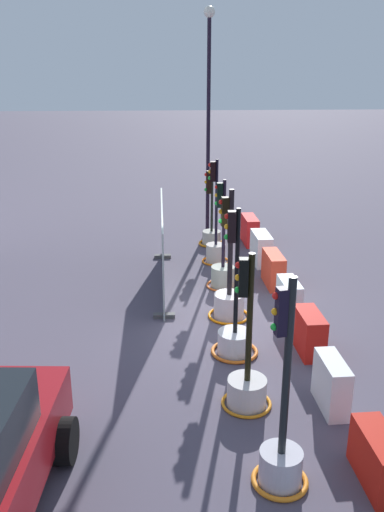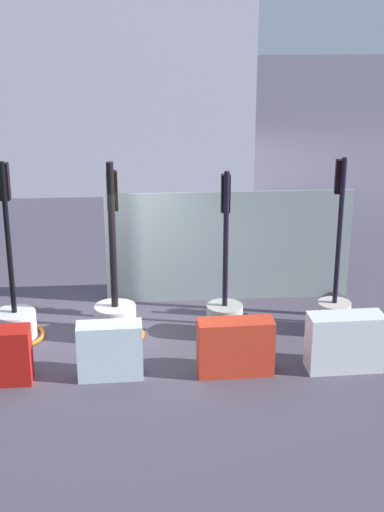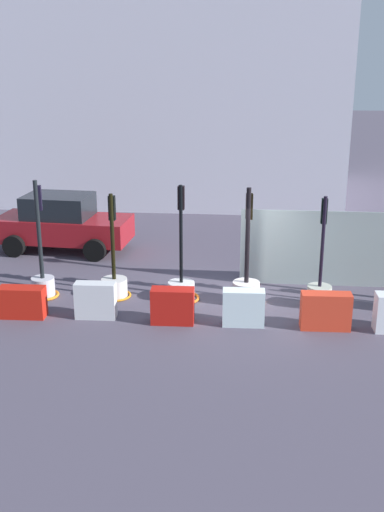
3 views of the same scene
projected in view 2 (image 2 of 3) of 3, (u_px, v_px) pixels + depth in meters
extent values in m
plane|color=#4C4655|center=(117.00, 337.00, 12.54)|extent=(120.00, 120.00, 0.00)
cylinder|color=silver|center=(16.00, 325.00, 12.42)|extent=(0.70, 0.70, 0.47)
cylinder|color=black|center=(8.00, 239.00, 11.91)|extent=(0.09, 0.09, 2.56)
cube|color=black|center=(4.00, 182.00, 11.71)|extent=(0.17, 0.16, 0.60)
sphere|color=red|center=(4.00, 168.00, 11.73)|extent=(0.10, 0.10, 0.10)
sphere|color=orange|center=(5.00, 180.00, 11.80)|extent=(0.10, 0.10, 0.10)
sphere|color=green|center=(6.00, 192.00, 11.86)|extent=(0.10, 0.10, 0.10)
torus|color=orange|center=(17.00, 336.00, 12.48)|extent=(0.96, 0.96, 0.07)
cylinder|color=silver|center=(116.00, 321.00, 12.43)|extent=(0.70, 0.70, 0.57)
cylinder|color=black|center=(112.00, 236.00, 11.93)|extent=(0.12, 0.12, 2.45)
cube|color=black|center=(112.00, 191.00, 11.81)|extent=(0.18, 0.18, 0.65)
sphere|color=red|center=(113.00, 176.00, 11.82)|extent=(0.10, 0.10, 0.10)
sphere|color=orange|center=(113.00, 189.00, 11.90)|extent=(0.10, 0.10, 0.10)
sphere|color=green|center=(114.00, 202.00, 11.97)|extent=(0.10, 0.10, 0.10)
torus|color=orange|center=(116.00, 335.00, 12.52)|extent=(0.97, 0.97, 0.06)
cylinder|color=#ADB2A3|center=(225.00, 320.00, 12.50)|extent=(0.62, 0.62, 0.55)
cylinder|color=black|center=(226.00, 240.00, 12.02)|extent=(0.09, 0.09, 2.30)
cube|color=black|center=(226.00, 194.00, 11.88)|extent=(0.14, 0.14, 0.62)
sphere|color=red|center=(225.00, 180.00, 11.89)|extent=(0.09, 0.09, 0.09)
sphere|color=orange|center=(225.00, 192.00, 11.96)|extent=(0.09, 0.09, 0.09)
sphere|color=green|center=(225.00, 204.00, 12.03)|extent=(0.09, 0.09, 0.09)
torus|color=orange|center=(224.00, 333.00, 12.59)|extent=(0.86, 0.86, 0.05)
cylinder|color=beige|center=(334.00, 317.00, 12.63)|extent=(0.57, 0.57, 0.55)
cylinder|color=black|center=(339.00, 232.00, 12.12)|extent=(0.08, 0.08, 2.50)
cube|color=black|center=(340.00, 177.00, 11.92)|extent=(0.19, 0.17, 0.55)
sphere|color=red|center=(339.00, 164.00, 11.94)|extent=(0.11, 0.11, 0.11)
sphere|color=orange|center=(338.00, 175.00, 12.00)|extent=(0.11, 0.11, 0.11)
sphere|color=green|center=(337.00, 186.00, 12.06)|extent=(0.11, 0.11, 0.11)
torus|color=orange|center=(333.00, 330.00, 12.72)|extent=(0.82, 0.82, 0.05)
cube|color=silver|center=(110.00, 351.00, 11.08)|extent=(0.99, 0.42, 0.88)
cube|color=red|center=(235.00, 347.00, 11.19)|extent=(1.16, 0.43, 0.88)
cube|color=white|center=(345.00, 342.00, 11.32)|extent=(1.17, 0.49, 0.91)
cube|color=#92A2A1|center=(229.00, 247.00, 13.73)|extent=(4.59, 0.04, 2.11)
cube|color=#4C4C4C|center=(120.00, 299.00, 13.93)|extent=(0.16, 0.50, 0.10)
cube|color=#4C4C4C|center=(335.00, 293.00, 14.21)|extent=(0.16, 0.50, 0.10)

